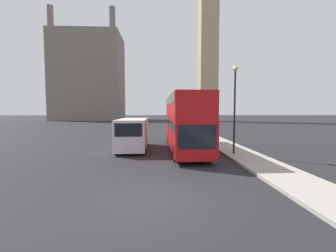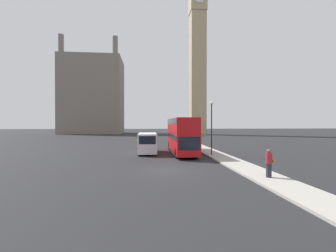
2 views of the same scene
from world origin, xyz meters
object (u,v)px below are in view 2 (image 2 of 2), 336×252
at_px(clock_tower, 198,45).
at_px(street_lamp, 212,120).
at_px(red_double_decker_bus, 181,134).
at_px(pedestrian, 269,163).
at_px(white_van, 147,143).

height_order(clock_tower, street_lamp, clock_tower).
relative_size(red_double_decker_bus, pedestrian, 5.90).
distance_m(red_double_decker_bus, white_van, 4.27).
distance_m(clock_tower, white_van, 58.46).
bearing_deg(pedestrian, street_lamp, 93.52).
height_order(red_double_decker_bus, street_lamp, street_lamp).
bearing_deg(street_lamp, clock_tower, 79.11).
bearing_deg(pedestrian, white_van, 119.83).
bearing_deg(street_lamp, red_double_decker_bus, 142.18).
bearing_deg(white_van, red_double_decker_bus, -6.83).
bearing_deg(clock_tower, pedestrian, -98.40).
bearing_deg(clock_tower, red_double_decker_bus, -104.89).
distance_m(clock_tower, red_double_decker_bus, 57.29).
height_order(clock_tower, pedestrian, clock_tower).
bearing_deg(clock_tower, street_lamp, -100.89).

